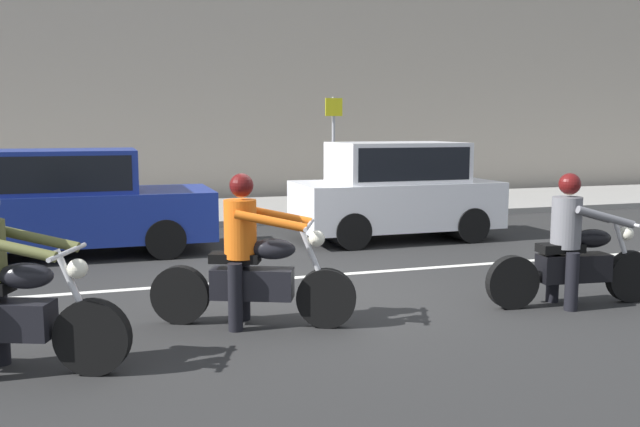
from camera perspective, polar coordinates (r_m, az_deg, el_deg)
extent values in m
plane|color=#252525|center=(8.60, 0.43, -6.68)|extent=(80.00, 80.00, 0.00)
cube|color=gray|center=(16.25, -8.55, 0.19)|extent=(40.00, 4.40, 0.14)
cube|color=silver|center=(9.35, -3.09, -5.51)|extent=(18.00, 0.14, 0.01)
cylinder|color=black|center=(8.88, 24.87, -4.87)|extent=(0.63, 0.19, 0.62)
cylinder|color=black|center=(8.08, 16.00, -5.64)|extent=(0.63, 0.19, 0.62)
cylinder|color=silver|center=(8.75, 24.35, -2.80)|extent=(0.34, 0.09, 0.73)
cube|color=black|center=(8.43, 20.69, -4.32)|extent=(0.87, 0.38, 0.32)
ellipsoid|color=black|center=(8.49, 22.06, -1.97)|extent=(0.50, 0.29, 0.22)
cube|color=black|center=(8.29, 19.71, -2.77)|extent=(0.54, 0.30, 0.10)
cylinder|color=silver|center=(8.67, 24.15, -0.66)|extent=(0.12, 0.70, 0.04)
sphere|color=silver|center=(8.73, 24.53, -1.55)|extent=(0.17, 0.17, 0.17)
cylinder|color=silver|center=(8.43, 18.34, -5.04)|extent=(0.70, 0.15, 0.07)
cylinder|color=black|center=(8.21, 20.57, -5.43)|extent=(0.17, 0.17, 0.67)
cylinder|color=black|center=(8.55, 19.15, -4.88)|extent=(0.17, 0.17, 0.67)
cylinder|color=slate|center=(8.28, 20.16, -0.72)|extent=(0.38, 0.38, 0.60)
cylinder|color=slate|center=(8.28, 23.07, -0.29)|extent=(0.74, 0.17, 0.28)
cylinder|color=slate|center=(8.64, 21.42, 0.09)|extent=(0.74, 0.17, 0.28)
sphere|color=tan|center=(8.24, 20.41, 2.16)|extent=(0.20, 0.20, 0.20)
sphere|color=#510F0F|center=(8.24, 20.42, 2.37)|extent=(0.25, 0.25, 0.25)
cylinder|color=black|center=(7.06, 0.53, -7.20)|extent=(0.62, 0.36, 0.63)
cylinder|color=black|center=(7.35, -11.77, -6.77)|extent=(0.62, 0.36, 0.63)
cylinder|color=silver|center=(6.99, -0.45, -4.12)|extent=(0.37, 0.20, 0.83)
cube|color=black|center=(7.13, -5.76, -5.93)|extent=(0.90, 0.60, 0.32)
ellipsoid|color=black|center=(7.02, -4.03, -3.01)|extent=(0.54, 0.41, 0.22)
cube|color=black|center=(7.11, -7.21, -3.73)|extent=(0.57, 0.43, 0.10)
cylinder|color=silver|center=(6.93, -0.94, -0.98)|extent=(0.31, 0.66, 0.04)
sphere|color=silver|center=(6.94, -0.28, -2.14)|extent=(0.17, 0.17, 0.17)
cylinder|color=silver|center=(7.38, -7.81, -6.47)|extent=(0.67, 0.34, 0.07)
cylinder|color=black|center=(7.00, -7.19, -7.06)|extent=(0.20, 0.20, 0.71)
cylinder|color=black|center=(7.38, -6.53, -6.29)|extent=(0.20, 0.20, 0.71)
cylinder|color=orange|center=(7.05, -6.78, -1.31)|extent=(0.45, 0.45, 0.61)
cylinder|color=orange|center=(6.75, -4.19, -0.66)|extent=(0.71, 0.37, 0.22)
cylinder|color=orange|center=(7.18, -3.61, -0.16)|extent=(0.71, 0.37, 0.22)
sphere|color=tan|center=(6.99, -6.67, 2.14)|extent=(0.20, 0.20, 0.20)
sphere|color=#510F0F|center=(6.99, -6.67, 2.39)|extent=(0.25, 0.25, 0.25)
cylinder|color=black|center=(6.08, -18.73, -9.90)|extent=(0.65, 0.35, 0.66)
cylinder|color=silver|center=(6.03, -19.94, -6.51)|extent=(0.36, 0.18, 0.79)
cube|color=black|center=(6.36, -25.30, -8.13)|extent=(0.89, 0.57, 0.32)
ellipsoid|color=black|center=(6.17, -23.70, -4.86)|extent=(0.53, 0.40, 0.22)
cylinder|color=silver|center=(5.98, -20.63, -3.08)|extent=(0.29, 0.67, 0.04)
sphere|color=silver|center=(5.97, -19.86, -4.43)|extent=(0.17, 0.17, 0.17)
cylinder|color=black|center=(6.62, -25.50, -8.47)|extent=(0.19, 0.19, 0.73)
cylinder|color=brown|center=(5.92, -24.66, -2.65)|extent=(0.71, 0.35, 0.24)
cylinder|color=brown|center=(6.31, -22.81, -1.97)|extent=(0.71, 0.35, 0.24)
cube|color=navy|center=(11.63, -20.12, -0.22)|extent=(4.42, 1.76, 0.80)
cube|color=navy|center=(11.57, -21.38, 3.37)|extent=(2.43, 1.62, 0.68)
cube|color=black|center=(11.57, -21.38, 3.37)|extent=(2.24, 1.65, 0.54)
cylinder|color=black|center=(11.70, -13.32, -1.50)|extent=(0.64, 1.82, 0.64)
cube|color=silver|center=(12.53, 6.44, 0.80)|extent=(3.71, 1.70, 0.84)
cube|color=silver|center=(12.46, 6.49, 4.37)|extent=(2.30, 1.56, 0.72)
cube|color=black|center=(12.46, 6.49, 4.37)|extent=(2.11, 1.59, 0.58)
cylinder|color=black|center=(13.09, 11.00, -0.51)|extent=(0.64, 1.76, 0.64)
cylinder|color=black|center=(12.14, 1.47, -0.98)|extent=(0.64, 1.76, 0.64)
cylinder|color=gray|center=(16.82, 1.14, 5.31)|extent=(0.08, 0.08, 2.67)
cube|color=yellow|center=(16.78, 1.18, 9.01)|extent=(0.44, 0.03, 0.44)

